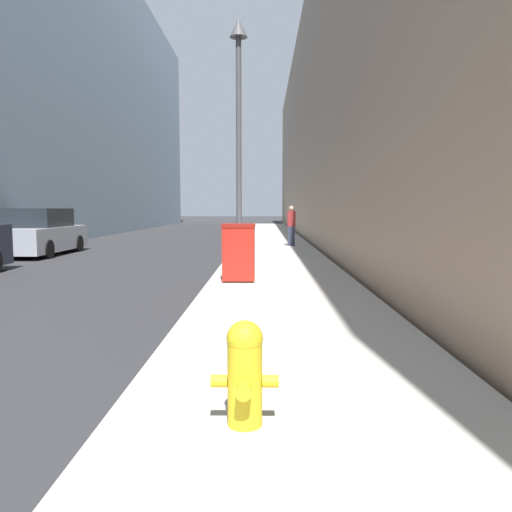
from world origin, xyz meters
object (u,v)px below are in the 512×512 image
fire_hydrant (245,371)px  lamppost (239,107)px  trash_bin (239,252)px  pedestrian_on_sidewalk (291,226)px  parked_sedan_near (39,234)px

fire_hydrant → lamppost: lamppost is taller
trash_bin → pedestrian_on_sidewalk: 10.25m
lamppost → parked_sedan_near: bearing=156.1°
trash_bin → parked_sedan_near: size_ratio=0.27×
fire_hydrant → lamppost: 11.96m
trash_bin → parked_sedan_near: 10.59m
pedestrian_on_sidewalk → trash_bin: bearing=-99.5°
fire_hydrant → trash_bin: (-0.40, 7.20, 0.23)m
trash_bin → parked_sedan_near: (-7.65, 7.33, 0.00)m
lamppost → parked_sedan_near: size_ratio=1.50×
trash_bin → lamppost: lamppost is taller
lamppost → pedestrian_on_sidewalk: (1.88, 6.08, -3.65)m
pedestrian_on_sidewalk → parked_sedan_near: bearing=-163.4°
lamppost → fire_hydrant: bearing=-86.9°
parked_sedan_near → pedestrian_on_sidewalk: bearing=16.6°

